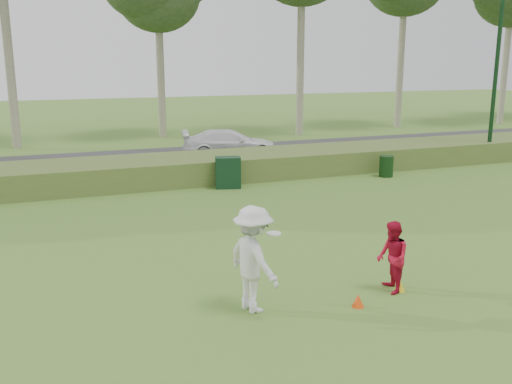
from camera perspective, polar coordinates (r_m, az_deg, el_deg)
name	(u,v)px	position (r m, az deg, el deg)	size (l,w,h in m)	color
ground	(331,302)	(11.26, 7.50, -10.85)	(120.00, 120.00, 0.00)	#426F25
reed_strip	(180,169)	(21.96, -7.56, 2.30)	(80.00, 3.00, 0.90)	#496327
park_road	(155,159)	(26.85, -10.08, 3.29)	(80.00, 6.00, 0.06)	#2D2D2D
lamp_post	(500,34)	(27.61, 23.18, 14.32)	(0.70, 0.70, 8.18)	black
player_white	(253,259)	(10.47, -0.26, -6.73)	(1.06, 1.44, 1.99)	silver
player_red	(392,257)	(11.69, 13.47, -6.37)	(0.70, 0.55, 1.45)	#B10F2A
cone_orange	(358,301)	(11.09, 10.16, -10.63)	(0.23, 0.23, 0.25)	#F5460C
cone_yellow	(400,286)	(11.96, 14.20, -9.07)	(0.21, 0.21, 0.23)	gold
utility_cabinet	(228,172)	(20.54, -2.82, 1.96)	(0.90, 0.56, 1.13)	black
trash_bin	(386,166)	(23.10, 12.90, 2.53)	(0.55, 0.55, 0.83)	black
car_right	(230,143)	(26.69, -2.64, 4.88)	(1.79, 4.41, 1.28)	white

